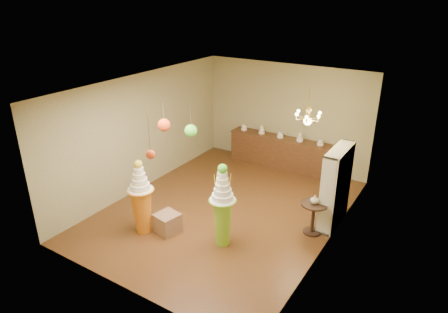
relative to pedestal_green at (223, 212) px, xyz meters
The scene contains 17 objects.
floor 1.57m from the pedestal_green, 119.60° to the left, with size 6.50×6.50×0.00m, color #543116.
ceiling 2.64m from the pedestal_green, 119.60° to the left, with size 6.50×6.50×0.00m, color white.
wall_back 4.57m from the pedestal_green, 98.72° to the left, with size 5.00×0.04×3.00m, color tan.
wall_front 2.28m from the pedestal_green, 108.45° to the right, with size 5.00×0.04×3.00m, color tan.
wall_left 3.48m from the pedestal_green, 159.30° to the left, with size 0.04×6.50×3.00m, color tan.
wall_right 2.30m from the pedestal_green, 33.50° to the left, with size 0.04×6.50×3.00m, color tan.
pedestal_green is the anchor object (origin of this frame).
pedestal_orange 1.78m from the pedestal_green, 162.85° to the right, with size 0.60×0.60×1.69m.
burlap_riser 1.39m from the pedestal_green, 168.66° to the right, with size 0.47×0.47×0.43m, color #8B684C.
sideboard 4.24m from the pedestal_green, 99.30° to the left, with size 3.04×0.54×1.16m.
shelving_unit 2.60m from the pedestal_green, 50.43° to the left, with size 0.33×1.20×1.80m.
round_table 1.99m from the pedestal_green, 44.13° to the left, with size 0.73×0.73×0.72m.
vase 1.98m from the pedestal_green, 44.13° to the left, with size 0.18×0.18×0.19m, color beige.
pom_red_left 2.10m from the pedestal_green, 157.73° to the right, with size 0.24×0.24×0.59m.
pom_green_mid 1.76m from the pedestal_green, behind, with size 0.24×0.24×0.73m.
pom_red_right 2.15m from the pedestal_green, 113.52° to the right, with size 0.16×0.16×0.74m.
chandelier 2.73m from the pedestal_green, 67.51° to the left, with size 0.76×0.76×0.85m.
Camera 1 is at (4.41, -7.05, 4.89)m, focal length 32.00 mm.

